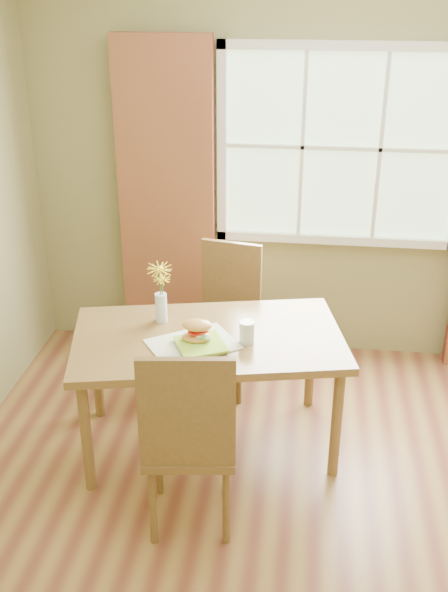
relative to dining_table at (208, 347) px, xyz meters
name	(u,v)px	position (x,y,z in m)	size (l,w,h in m)	color
room	(350,289)	(0.70, -0.65, 0.70)	(4.24, 3.84, 2.74)	olive
window	(341,148)	(0.70, 1.22, 0.85)	(1.62, 0.06, 1.32)	#B7E1AA
curtain_left	(167,204)	(-0.45, 1.13, 0.45)	(0.65, 0.08, 2.20)	maroon
dining_table	(208,347)	(0.00, 0.00, 0.00)	(1.62, 1.13, 0.72)	brown
chair_near	(189,435)	(0.01, -0.71, -0.07)	(0.49, 0.49, 1.05)	brown
chair_far	(227,310)	(0.02, 0.70, -0.12)	(0.47, 0.47, 0.97)	brown
placemat	(193,344)	(-0.07, -0.11, 0.08)	(0.45, 0.33, 0.01)	beige
plate	(201,346)	(-0.02, -0.14, 0.09)	(0.24, 0.24, 0.01)	#96D735
croissant_sandwich	(197,331)	(-0.04, -0.10, 0.15)	(0.18, 0.12, 0.12)	#F8B954
water_glass	(247,332)	(0.22, -0.04, 0.13)	(0.08, 0.08, 0.12)	silver
flower_vase	(161,288)	(-0.29, 0.14, 0.28)	(0.14, 0.14, 0.35)	silver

